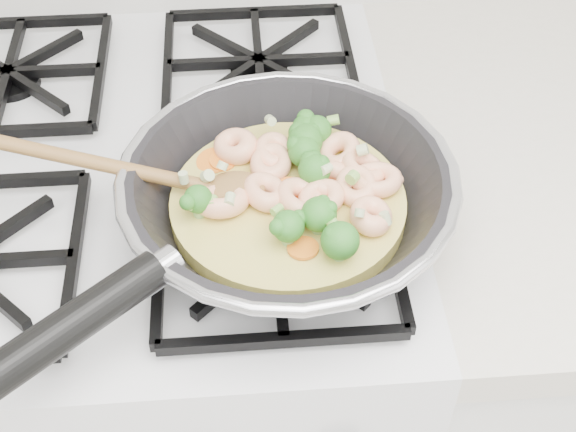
{
  "coord_description": "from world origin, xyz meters",
  "views": [
    {
      "loc": [
        0.12,
        1.04,
        1.49
      ],
      "look_at": [
        0.16,
        1.58,
        0.93
      ],
      "focal_mm": 49.95,
      "sensor_mm": 36.0,
      "label": 1
    }
  ],
  "objects": [
    {
      "name": "stove",
      "position": [
        0.0,
        1.7,
        0.46
      ],
      "size": [
        0.6,
        0.6,
        0.92
      ],
      "color": "white",
      "rests_on": "ground"
    },
    {
      "name": "skillet",
      "position": [
        0.16,
        1.57,
        0.96
      ],
      "size": [
        0.46,
        0.39,
        0.1
      ],
      "rotation": [
        0.0,
        0.0,
        0.07
      ],
      "color": "black",
      "rests_on": "stove"
    }
  ]
}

